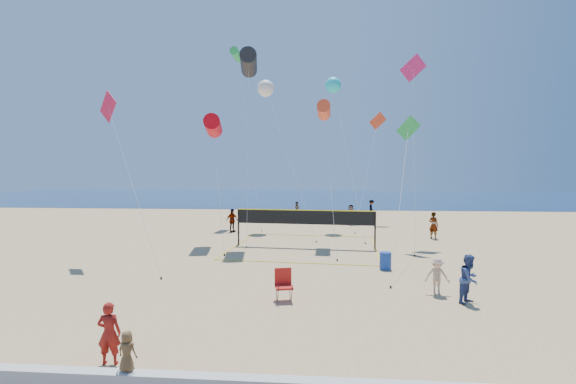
# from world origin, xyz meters

# --- Properties ---
(ground) EXTENTS (120.00, 120.00, 0.00)m
(ground) POSITION_xyz_m (0.00, 0.00, 0.00)
(ground) COLOR tan
(ground) RESTS_ON ground
(ocean) EXTENTS (140.00, 50.00, 0.03)m
(ocean) POSITION_xyz_m (0.00, 62.00, 0.01)
(ocean) COLOR navy
(ocean) RESTS_ON ground
(woman) EXTENTS (0.61, 0.44, 1.55)m
(woman) POSITION_xyz_m (-3.47, -1.58, 0.77)
(woman) COLOR maroon
(woman) RESTS_ON ground
(toddler) EXTENTS (0.44, 0.32, 0.83)m
(toddler) POSITION_xyz_m (-2.31, -2.94, 1.02)
(toddler) COLOR brown
(toddler) RESTS_ON seawall
(bystander_a) EXTENTS (1.08, 1.07, 1.76)m
(bystander_a) POSITION_xyz_m (7.05, 3.66, 0.88)
(bystander_a) COLOR navy
(bystander_a) RESTS_ON ground
(bystander_b) EXTENTS (0.98, 0.65, 1.42)m
(bystander_b) POSITION_xyz_m (6.20, 4.60, 0.71)
(bystander_b) COLOR tan
(bystander_b) RESTS_ON ground
(far_person_0) EXTENTS (1.03, 1.10, 1.82)m
(far_person_0) POSITION_xyz_m (-5.12, 19.16, 0.91)
(far_person_0) COLOR gray
(far_person_0) RESTS_ON ground
(far_person_1) EXTENTS (1.74, 1.04, 1.79)m
(far_person_1) POSITION_xyz_m (4.52, 24.02, 0.90)
(far_person_1) COLOR gray
(far_person_1) RESTS_ON ground
(far_person_2) EXTENTS (0.80, 0.81, 1.89)m
(far_person_2) POSITION_xyz_m (9.76, 17.30, 0.94)
(far_person_2) COLOR gray
(far_person_2) RESTS_ON ground
(far_person_3) EXTENTS (0.90, 0.81, 1.52)m
(far_person_3) POSITION_xyz_m (-0.63, 30.52, 0.76)
(far_person_3) COLOR gray
(far_person_3) RESTS_ON ground
(far_person_4) EXTENTS (0.64, 1.11, 1.72)m
(far_person_4) POSITION_xyz_m (7.32, 31.12, 0.86)
(far_person_4) COLOR gray
(far_person_4) RESTS_ON ground
(camp_chair) EXTENTS (0.74, 0.87, 1.29)m
(camp_chair) POSITION_xyz_m (0.36, 3.45, 0.66)
(camp_chair) COLOR #B11914
(camp_chair) RESTS_ON ground
(trash_barrel) EXTENTS (0.59, 0.59, 0.83)m
(trash_barrel) POSITION_xyz_m (4.88, 8.30, 0.42)
(trash_barrel) COLOR #173995
(trash_barrel) RESTS_ON ground
(volleyball_net) EXTENTS (9.51, 9.37, 2.36)m
(volleyball_net) POSITION_xyz_m (0.79, 13.52, 1.61)
(volleyball_net) COLOR black
(volleyball_net) RESTS_ON ground
(kite_0) EXTENTS (2.46, 5.34, 8.43)m
(kite_0) POSITION_xyz_m (-5.29, 14.59, 7.73)
(kite_0) COLOR red
(kite_0) RESTS_ON ground
(kite_1) EXTENTS (1.45, 3.21, 12.53)m
(kite_1) POSITION_xyz_m (-2.94, 14.77, 11.82)
(kite_1) COLOR black
(kite_1) RESTS_ON ground
(kite_2) EXTENTS (1.18, 6.59, 9.35)m
(kite_2) POSITION_xyz_m (1.97, 15.31, 8.77)
(kite_2) COLOR #DB4323
(kite_2) RESTS_ON ground
(kite_3) EXTENTS (5.23, 4.46, 9.08)m
(kite_3) POSITION_xyz_m (-9.47, 9.48, 7.81)
(kite_3) COLOR #C1193F
(kite_3) RESTS_ON ground
(kite_4) EXTENTS (3.34, 9.37, 8.20)m
(kite_4) POSITION_xyz_m (7.01, 13.52, 6.93)
(kite_4) COLOR green
(kite_4) RESTS_ON ground
(kite_5) EXTENTS (2.02, 5.71, 12.73)m
(kite_5) POSITION_xyz_m (7.98, 16.46, 11.21)
(kite_5) COLOR #D52469
(kite_5) RESTS_ON ground
(kite_6) EXTENTS (5.20, 7.71, 12.42)m
(kite_6) POSITION_xyz_m (-2.81, 21.98, 11.70)
(kite_6) COLOR white
(kite_6) RESTS_ON ground
(kite_7) EXTENTS (2.60, 8.45, 12.67)m
(kite_7) POSITION_xyz_m (2.84, 22.51, 12.00)
(kite_7) COLOR #1BCFDD
(kite_7) RESTS_ON ground
(kite_8) EXTENTS (3.55, 6.22, 15.94)m
(kite_8) POSITION_xyz_m (-5.87, 24.83, 15.40)
(kite_8) COLOR green
(kite_8) RESTS_ON ground
(kite_9) EXTENTS (3.58, 7.49, 10.32)m
(kite_9) POSITION_xyz_m (6.99, 25.87, 8.92)
(kite_9) COLOR #DB4323
(kite_9) RESTS_ON ground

